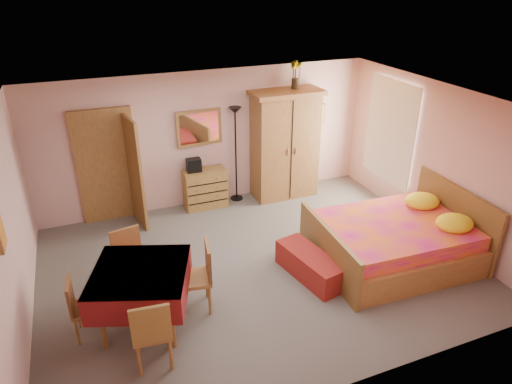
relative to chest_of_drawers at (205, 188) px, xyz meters
name	(u,v)px	position (x,y,z in m)	size (l,w,h in m)	color
floor	(257,266)	(0.17, -2.27, -0.38)	(6.50, 6.50, 0.00)	slate
ceiling	(257,104)	(0.17, -2.27, 2.22)	(6.50, 6.50, 0.00)	brown
wall_back	(208,139)	(0.17, 0.23, 0.92)	(6.50, 0.10, 2.60)	#D4A199
wall_front	(351,295)	(0.17, -4.77, 0.92)	(6.50, 0.10, 2.60)	#D4A199
wall_left	(10,236)	(-3.08, -2.27, 0.92)	(0.10, 5.00, 2.60)	#D4A199
wall_right	(435,161)	(3.42, -2.27, 0.92)	(0.10, 5.00, 2.60)	#D4A199
doorway	(107,167)	(-1.73, 0.20, 0.64)	(1.06, 0.12, 2.15)	#9E6B35
window	(390,132)	(3.38, -1.07, 1.07)	(0.08, 1.40, 1.95)	white
picture_back	(318,114)	(2.52, 0.20, 1.17)	(0.30, 0.04, 0.40)	#D8BF59
chest_of_drawers	(205,188)	(0.00, 0.00, 0.00)	(0.81, 0.41, 0.77)	olive
wall_mirror	(199,128)	(0.00, 0.21, 1.17)	(0.88, 0.05, 0.69)	white
stereo	(194,165)	(-0.19, 0.03, 0.51)	(0.27, 0.20, 0.25)	black
floor_lamp	(236,155)	(0.67, 0.07, 0.57)	(0.24, 0.24, 1.91)	black
wardrobe	(285,145)	(1.65, -0.08, 0.70)	(1.39, 0.71, 2.17)	#926031
sunflower_vase	(296,75)	(1.86, -0.03, 2.05)	(0.21, 0.21, 0.52)	yellow
bed	(394,230)	(2.23, -2.90, 0.17)	(2.40, 1.89, 1.11)	#D61478
bench	(310,265)	(0.82, -2.80, -0.18)	(0.44, 1.20, 0.40)	maroon
dining_table	(143,298)	(-1.67, -2.92, 0.04)	(1.16, 1.16, 0.85)	maroon
chair_south	(152,329)	(-1.68, -3.61, 0.10)	(0.44, 0.44, 0.97)	#9F6735
chair_north	(132,263)	(-1.69, -2.16, 0.09)	(0.43, 0.43, 0.94)	#A17536
chair_west	(88,307)	(-2.34, -2.85, 0.04)	(0.38, 0.38, 0.85)	olive
chair_east	(194,278)	(-0.98, -2.85, 0.12)	(0.45, 0.45, 1.00)	#AE783B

